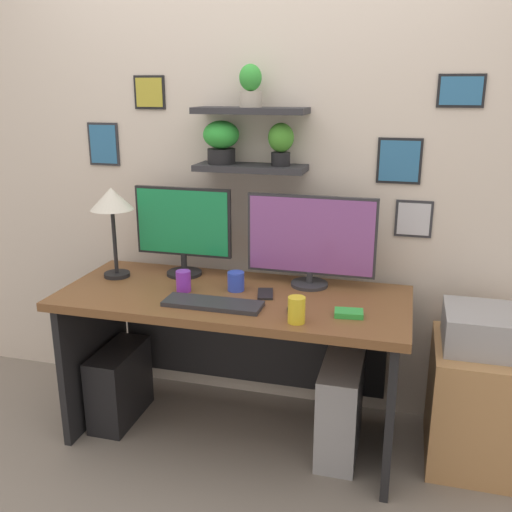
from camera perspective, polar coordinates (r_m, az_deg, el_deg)
The scene contains 17 objects.
ground_plane at distance 3.00m, azimuth -2.19°, elevation -17.36°, with size 8.00×8.00×0.00m, color gray.
back_wall_assembly at distance 2.92m, azimuth 0.09°, elevation 10.28°, with size 4.40×0.24×2.70m.
desk at distance 2.79m, azimuth -1.98°, elevation -7.51°, with size 1.63×0.68×0.75m.
monitor_left at distance 2.89m, azimuth -7.31°, elevation 2.86°, with size 0.50×0.18×0.45m.
monitor_right at distance 2.72m, azimuth 5.53°, elevation 1.67°, with size 0.62×0.18×0.44m.
keyboard at distance 2.52m, azimuth -4.35°, elevation -4.79°, with size 0.44×0.14×0.02m, color #2D2D33.
computer_mouse at distance 2.46m, azimuth 3.78°, elevation -5.26°, with size 0.06×0.09×0.03m, color black.
desk_lamp at distance 2.89m, azimuth -14.26°, elevation 5.00°, with size 0.21×0.21×0.46m.
cell_phone at distance 2.64m, azimuth 0.94°, elevation -3.81°, with size 0.07×0.14×0.01m, color black.
coffee_mug at distance 2.69m, azimuth -2.06°, elevation -2.54°, with size 0.08×0.08×0.09m, color blue.
pen_cup at distance 2.70m, azimuth -7.29°, elevation -2.51°, with size 0.07×0.07×0.10m, color purple.
scissors_tray at distance 2.44m, azimuth 9.29°, elevation -5.69°, with size 0.12×0.08×0.02m, color green.
water_cup at distance 2.33m, azimuth 4.09°, elevation -5.41°, with size 0.07×0.07×0.11m, color yellow.
drawer_cabinet at distance 2.88m, azimuth 21.47°, elevation -13.61°, with size 0.44×0.50×0.57m, color tan.
printer at distance 2.72m, azimuth 22.29°, elevation -6.85°, with size 0.38×0.34×0.17m, color #9E9EA3.
computer_tower_left at distance 3.11m, azimuth -13.50°, elevation -12.38°, with size 0.18×0.40×0.39m, color black.
computer_tower_right at distance 2.78m, azimuth 8.42°, elevation -14.95°, with size 0.18×0.40×0.46m, color #99999E.
Camera 1 is at (0.76, -2.37, 1.68)m, focal length 39.88 mm.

